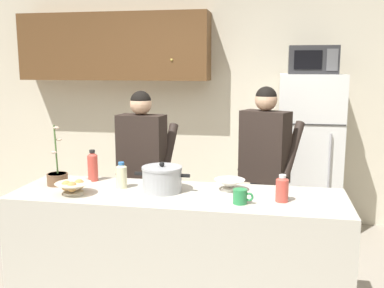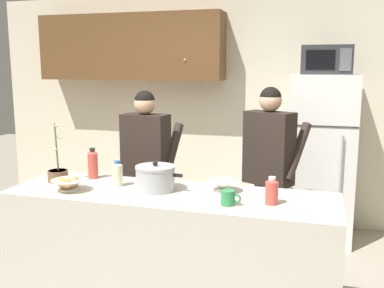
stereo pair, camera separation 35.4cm
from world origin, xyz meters
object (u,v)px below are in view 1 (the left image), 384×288
Objects in this scene: coffee_mug at (240,196)px; bottle_mid_counter at (122,175)px; cooking_pot at (162,179)px; bottle_far_corner at (93,166)px; person_near_pot at (142,161)px; potted_orchid at (57,177)px; refrigerator at (308,156)px; bread_bowl at (73,187)px; bottle_near_edge at (282,188)px; microwave at (313,60)px; person_by_sink at (265,157)px; empty_bowl at (230,184)px.

bottle_mid_counter reaches higher than coffee_mug.
cooking_pot is 0.62m from bottle_far_corner.
person_near_pot reaches higher than potted_orchid.
potted_orchid is at bearing -136.89° from refrigerator.
bottle_near_edge reaches higher than bread_bowl.
microwave is at bearing 58.11° from cooking_pot.
bottle_mid_counter is (-0.31, 0.03, 0.00)m from cooking_pot.
bottle_mid_counter is at bearing 39.01° from bread_bowl.
person_by_sink is 1.33m from bottle_mid_counter.
bottle_far_corner is (-1.15, 0.37, 0.07)m from coffee_mug.
person_by_sink is (1.04, 0.22, 0.03)m from person_near_pot.
empty_bowl is 1.06m from bottle_far_corner.
bread_bowl is at bearing -130.20° from refrigerator.
coffee_mug is 0.69× the size of bottle_mid_counter.
bottle_near_edge is at bearing 4.08° from bread_bowl.
bread_bowl is 0.56× the size of potted_orchid.
empty_bowl is (-0.65, -1.68, -0.88)m from microwave.
bottle_far_corner is (-1.05, 0.07, 0.07)m from empty_bowl.
bottle_mid_counter is at bearing -138.04° from person_by_sink.
cooking_pot reaches higher than coffee_mug.
cooking_pot is 0.80m from potted_orchid.
bottle_near_edge is at bearing -6.02° from bottle_mid_counter.
microwave is 2.08m from bottle_near_edge.
person_near_pot is at bearing 76.25° from bread_bowl.
empty_bowl is (0.46, 0.11, -0.04)m from cooking_pot.
person_by_sink is 8.52× the size of bottle_mid_counter.
bottle_near_edge is (-0.30, -1.88, -0.83)m from microwave.
person_by_sink reaches higher than person_near_pot.
person_near_pot is 0.79m from cooking_pot.
bottle_near_edge reaches higher than empty_bowl.
coffee_mug is (0.92, -0.89, -0.01)m from person_near_pot.
bottle_near_edge is 0.40× the size of potted_orchid.
coffee_mug is (0.56, -0.18, -0.04)m from cooking_pot.
cooking_pot is 0.89× the size of potted_orchid.
microwave reaches higher than cooking_pot.
coffee_mug is at bearing -159.74° from bottle_near_edge.
refrigerator reaches higher than potted_orchid.
bottle_far_corner is at bearing 162.37° from coffee_mug.
microwave reaches higher than refrigerator.
empty_bowl is at bearing 3.90° from potted_orchid.
person_near_pot is 1.28m from coffee_mug.
refrigerator is 7.11× the size of bottle_far_corner.
bottle_near_edge is (1.40, 0.10, 0.04)m from bread_bowl.
person_near_pot is 0.81m from potted_orchid.
microwave reaches higher than bread_bowl.
potted_orchid is (-1.26, -0.09, 0.01)m from empty_bowl.
bottle_mid_counter is (-1.42, -1.78, 0.16)m from refrigerator.
potted_orchid is (-1.48, -0.90, -0.02)m from person_by_sink.
coffee_mug is 0.60× the size of empty_bowl.
coffee_mug reaches higher than empty_bowl.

